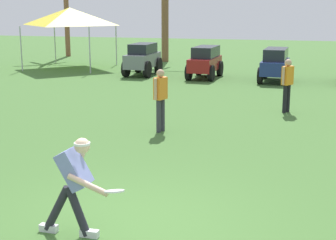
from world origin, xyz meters
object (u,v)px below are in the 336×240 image
frisbee_in_flight (114,191)px  event_tent (70,16)px  frisbee_thrower (74,181)px  teammate_near_sideline (287,81)px  teammate_midfield (161,94)px  parked_car_slot_a (143,58)px  palm_tree_left_of_centre (165,0)px  parked_car_slot_b (205,61)px  parked_car_slot_c (275,64)px

frisbee_in_flight → event_tent: bearing=116.6°
frisbee_thrower → event_tent: size_ratio=0.38×
frisbee_thrower → teammate_near_sideline: teammate_near_sideline is taller
teammate_midfield → parked_car_slot_a: (-3.54, 9.88, -0.20)m
palm_tree_left_of_centre → parked_car_slot_b: bearing=-60.0°
frisbee_thrower → teammate_near_sideline: size_ratio=0.89×
frisbee_in_flight → parked_car_slot_c: parked_car_slot_c is taller
frisbee_thrower → parked_car_slot_c: 15.49m
teammate_near_sideline → teammate_midfield: bearing=-133.0°
teammate_midfield → parked_car_slot_a: size_ratio=0.65×
frisbee_in_flight → event_tent: 19.92m
teammate_midfield → parked_car_slot_c: 9.68m
palm_tree_left_of_centre → event_tent: bearing=-134.1°
teammate_near_sideline → teammate_midfield: (-2.94, -3.16, 0.00)m
parked_car_slot_a → parked_car_slot_b: size_ratio=0.97×
palm_tree_left_of_centre → frisbee_in_flight: bearing=-76.7°
teammate_near_sideline → teammate_midfield: same height
frisbee_in_flight → palm_tree_left_of_centre: (-5.10, 21.64, 2.52)m
parked_car_slot_a → parked_car_slot_c: 5.84m
teammate_near_sideline → event_tent: event_tent is taller
frisbee_in_flight → palm_tree_left_of_centre: size_ratio=0.06×
frisbee_in_flight → parked_car_slot_b: (-1.77, 15.87, -0.06)m
teammate_midfield → parked_car_slot_c: (2.28, 9.41, -0.22)m
frisbee_thrower → parked_car_slot_a: size_ratio=0.58×
parked_car_slot_a → palm_tree_left_of_centre: bearing=94.8°
frisbee_thrower → event_tent: 19.43m
teammate_near_sideline → parked_car_slot_c: (-0.67, 6.25, -0.22)m
teammate_near_sideline → parked_car_slot_b: 7.46m
parked_car_slot_b → parked_car_slot_a: bearing=175.9°
frisbee_in_flight → palm_tree_left_of_centre: 22.37m
teammate_near_sideline → event_tent: 13.71m
frisbee_thrower → frisbee_in_flight: frisbee_thrower is taller
frisbee_in_flight → parked_car_slot_a: (-4.64, 16.07, -0.04)m
frisbee_in_flight → event_tent: (-8.87, 17.75, 1.73)m
parked_car_slot_b → event_tent: (-7.10, 1.88, 1.79)m
frisbee_in_flight → parked_car_slot_a: parked_car_slot_a is taller
teammate_near_sideline → event_tent: (-10.72, 8.40, 1.57)m
teammate_near_sideline → parked_car_slot_b: (-3.62, 6.51, -0.22)m
frisbee_thrower → parked_car_slot_b: bearing=94.1°
parked_car_slot_c → event_tent: bearing=167.9°
parked_car_slot_b → palm_tree_left_of_centre: (-3.33, 5.77, 2.58)m
parked_car_slot_c → palm_tree_left_of_centre: bearing=136.1°
teammate_midfield → teammate_near_sideline: bearing=47.0°
frisbee_thrower → teammate_near_sideline: (2.51, 9.13, 0.15)m
frisbee_in_flight → parked_car_slot_b: 15.97m
parked_car_slot_a → event_tent: bearing=158.4°
palm_tree_left_of_centre → parked_car_slot_a: bearing=-85.2°
event_tent → teammate_midfield: bearing=-56.1°
teammate_near_sideline → parked_car_slot_a: bearing=134.0°
frisbee_thrower → parked_car_slot_c: size_ratio=0.57×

